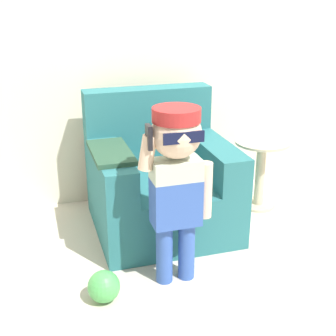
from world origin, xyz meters
TOP-DOWN VIEW (x-y plane):
  - ground_plane at (0.00, 0.00)m, footprint 10.00×10.00m
  - wall_back at (0.00, 0.66)m, footprint 10.00×0.05m
  - armchair at (-0.20, 0.08)m, footprint 0.96×0.92m
  - person_child at (-0.29, -0.62)m, footprint 0.43×0.32m
  - side_table at (0.64, 0.14)m, footprint 0.41×0.41m
  - toy_ball at (-0.74, -0.70)m, footprint 0.18×0.18m

SIDE VIEW (x-z plane):
  - ground_plane at x=0.00m, z-range 0.00..0.00m
  - toy_ball at x=-0.74m, z-range 0.00..0.18m
  - side_table at x=0.64m, z-range 0.05..0.60m
  - armchair at x=-0.20m, z-range -0.14..0.81m
  - person_child at x=-0.29m, z-range 0.18..1.22m
  - wall_back at x=0.00m, z-range 0.00..2.60m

